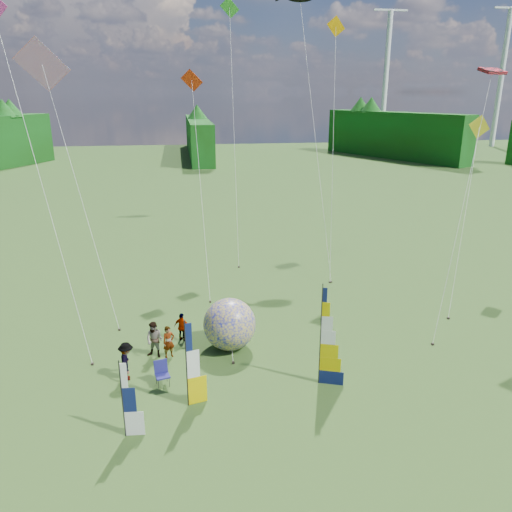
{
  "coord_description": "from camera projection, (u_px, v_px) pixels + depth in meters",
  "views": [
    {
      "loc": [
        -4.15,
        -16.52,
        12.34
      ],
      "look_at": [
        -1.0,
        4.0,
        5.5
      ],
      "focal_mm": 35.0,
      "sensor_mm": 36.0,
      "label": 1
    }
  ],
  "objects": [
    {
      "name": "ground",
      "position": [
        296.0,
        416.0,
        19.97
      ],
      "size": [
        220.0,
        220.0,
        0.0
      ],
      "primitive_type": "plane",
      "color": "#53722F",
      "rests_on": "ground"
    },
    {
      "name": "treeline_ring",
      "position": [
        298.0,
        326.0,
        18.72
      ],
      "size": [
        210.0,
        210.0,
        8.0
      ],
      "primitive_type": null,
      "color": "#115E19",
      "rests_on": "ground"
    },
    {
      "name": "turbine_left",
      "position": [
        501.0,
        80.0,
        114.56
      ],
      "size": [
        8.0,
        1.2,
        30.0
      ],
      "primitive_type": null,
      "color": "silver",
      "rests_on": "ground"
    },
    {
      "name": "turbine_right",
      "position": [
        386.0,
        80.0,
        117.52
      ],
      "size": [
        8.0,
        1.2,
        30.0
      ],
      "primitive_type": null,
      "color": "silver",
      "rests_on": "ground"
    },
    {
      "name": "feather_banner_main",
      "position": [
        320.0,
        337.0,
        21.51
      ],
      "size": [
        1.21,
        0.51,
        4.58
      ],
      "primitive_type": null,
      "rotation": [
        0.0,
        0.0,
        -0.34
      ],
      "color": "#0E184B",
      "rests_on": "ground"
    },
    {
      "name": "side_banner_left",
      "position": [
        186.0,
        366.0,
        20.07
      ],
      "size": [
        1.02,
        0.35,
        3.72
      ],
      "primitive_type": null,
      "rotation": [
        0.0,
        0.0,
        0.25
      ],
      "color": "#D5B800",
      "rests_on": "ground"
    },
    {
      "name": "side_banner_far",
      "position": [
        122.0,
        400.0,
        18.33
      ],
      "size": [
        0.93,
        0.17,
        3.11
      ],
      "primitive_type": null,
      "rotation": [
        0.0,
        0.0,
        -0.08
      ],
      "color": "white",
      "rests_on": "ground"
    },
    {
      "name": "bol_inflatable",
      "position": [
        230.0,
        324.0,
        24.88
      ],
      "size": [
        2.74,
        2.74,
        2.63
      ],
      "primitive_type": "sphere",
      "rotation": [
        0.0,
        0.0,
        -0.04
      ],
      "color": "#1319A4",
      "rests_on": "ground"
    },
    {
      "name": "spectator_a",
      "position": [
        169.0,
        342.0,
        24.17
      ],
      "size": [
        0.7,
        0.59,
        1.62
      ],
      "primitive_type": "imported",
      "rotation": [
        0.0,
        0.0,
        0.41
      ],
      "color": "#66594C",
      "rests_on": "ground"
    },
    {
      "name": "spectator_b",
      "position": [
        155.0,
        340.0,
        24.17
      ],
      "size": [
        0.99,
        0.77,
        1.83
      ],
      "primitive_type": "imported",
      "rotation": [
        0.0,
        0.0,
        -0.43
      ],
      "color": "#66594C",
      "rests_on": "ground"
    },
    {
      "name": "spectator_c",
      "position": [
        127.0,
        361.0,
        22.28
      ],
      "size": [
        0.55,
        1.19,
        1.79
      ],
      "primitive_type": "imported",
      "rotation": [
        0.0,
        0.0,
        1.67
      ],
      "color": "#66594C",
      "rests_on": "ground"
    },
    {
      "name": "spectator_d",
      "position": [
        182.0,
        327.0,
        25.8
      ],
      "size": [
        0.96,
        0.76,
        1.53
      ],
      "primitive_type": "imported",
      "rotation": [
        0.0,
        0.0,
        2.63
      ],
      "color": "#66594C",
      "rests_on": "ground"
    },
    {
      "name": "camp_chair",
      "position": [
        162.0,
        374.0,
        21.88
      ],
      "size": [
        0.78,
        0.78,
        1.12
      ],
      "primitive_type": null,
      "rotation": [
        0.0,
        0.0,
        0.24
      ],
      "color": "navy",
      "rests_on": "ground"
    },
    {
      "name": "kite_whale",
      "position": [
        315.0,
        120.0,
        36.14
      ],
      "size": [
        3.04,
        14.52,
        20.82
      ],
      "primitive_type": null,
      "rotation": [
        0.0,
        0.0,
        0.01
      ],
      "color": "black",
      "rests_on": "ground"
    },
    {
      "name": "kite_rainbow_delta",
      "position": [
        77.0,
        172.0,
        27.44
      ],
      "size": [
        10.67,
        12.98,
        16.33
      ],
      "primitive_type": null,
      "rotation": [
        0.0,
        0.0,
        0.17
      ],
      "color": "red",
      "rests_on": "ground"
    },
    {
      "name": "kite_parafoil",
      "position": [
        466.0,
        186.0,
        26.49
      ],
      "size": [
        10.86,
        11.58,
        15.21
      ],
      "primitive_type": null,
      "rotation": [
        0.0,
        0.0,
        0.25
      ],
      "color": "red",
      "rests_on": "ground"
    },
    {
      "name": "small_kite_red",
      "position": [
        200.0,
        175.0,
        32.48
      ],
      "size": [
        4.65,
        11.37,
        14.37
      ],
      "primitive_type": null,
      "rotation": [
        0.0,
        0.0,
        -0.16
      ],
      "color": "red",
      "rests_on": "ground"
    },
    {
      "name": "small_kite_orange",
      "position": [
        333.0,
        143.0,
        34.47
      ],
      "size": [
        5.18,
        9.7,
        17.93
      ],
      "primitive_type": null,
      "rotation": [
        0.0,
        0.0,
        0.12
      ],
      "color": "#FB9E00",
      "rests_on": "ground"
    },
    {
      "name": "small_kite_yellow",
      "position": [
        466.0,
        204.0,
        30.84
      ],
      "size": [
        8.98,
        11.37,
        11.47
      ],
      "primitive_type": null,
      "rotation": [
        0.0,
        0.0,
        0.09
      ],
      "color": "gold",
      "rests_on": "ground"
    },
    {
      "name": "small_kite_pink",
      "position": [
        40.0,
        171.0,
        23.48
      ],
      "size": [
        7.0,
        8.87,
        17.57
      ],
      "primitive_type": null,
      "rotation": [
        0.0,
        0.0,
        -0.08
      ],
      "color": "#EE35A5",
      "rests_on": "ground"
    },
    {
      "name": "small_kite_green",
      "position": [
        234.0,
        125.0,
        37.99
      ],
      "size": [
        4.04,
        11.74,
        19.96
      ],
      "primitive_type": null,
      "rotation": [
        0.0,
        0.0,
        -0.09
      ],
      "color": "green",
      "rests_on": "ground"
    }
  ]
}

